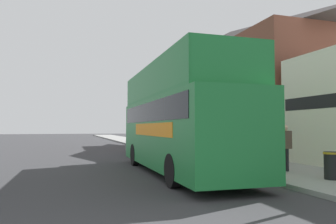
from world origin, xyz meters
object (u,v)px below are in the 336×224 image
(lamp_post_second, at_px, (201,101))
(lamp_post_third, at_px, (151,105))
(tour_bus, at_px, (177,125))
(litter_bin, at_px, (332,165))
(pedestrian_third, at_px, (285,143))
(parked_car_ahead_of_bus, at_px, (146,144))

(lamp_post_second, bearing_deg, lamp_post_third, 91.87)
(lamp_post_second, bearing_deg, tour_bus, -125.44)
(lamp_post_second, distance_m, litter_bin, 7.91)
(litter_bin, bearing_deg, pedestrian_third, 95.05)
(pedestrian_third, distance_m, lamp_post_second, 5.82)
(tour_bus, height_order, lamp_post_second, lamp_post_second)
(lamp_post_third, bearing_deg, tour_bus, -100.09)
(litter_bin, bearing_deg, parked_car_ahead_of_bus, 103.69)
(parked_car_ahead_of_bus, xyz_separation_m, lamp_post_second, (1.80, -4.77, 2.44))
(parked_car_ahead_of_bus, relative_size, pedestrian_third, 2.57)
(pedestrian_third, distance_m, litter_bin, 2.09)
(tour_bus, relative_size, litter_bin, 11.42)
(pedestrian_third, bearing_deg, lamp_post_second, 100.35)
(tour_bus, xyz_separation_m, litter_bin, (3.73, -3.79, -1.23))
(tour_bus, relative_size, lamp_post_second, 2.27)
(lamp_post_second, bearing_deg, parked_car_ahead_of_bus, 110.70)
(lamp_post_second, bearing_deg, pedestrian_third, -79.65)
(parked_car_ahead_of_bus, distance_m, lamp_post_third, 5.42)
(tour_bus, relative_size, parked_car_ahead_of_bus, 2.22)
(pedestrian_third, height_order, litter_bin, pedestrian_third)
(lamp_post_third, height_order, litter_bin, lamp_post_third)
(parked_car_ahead_of_bus, height_order, litter_bin, parked_car_ahead_of_bus)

